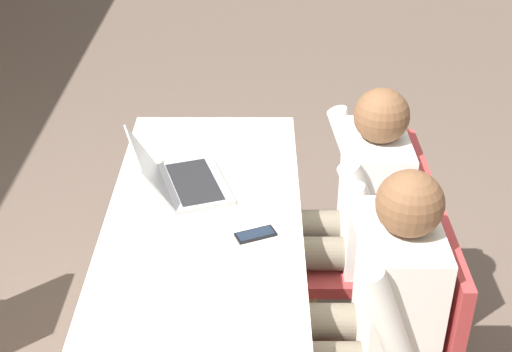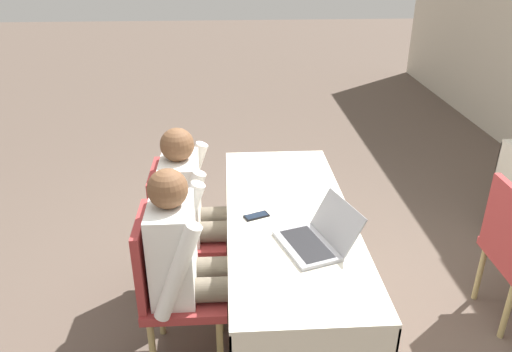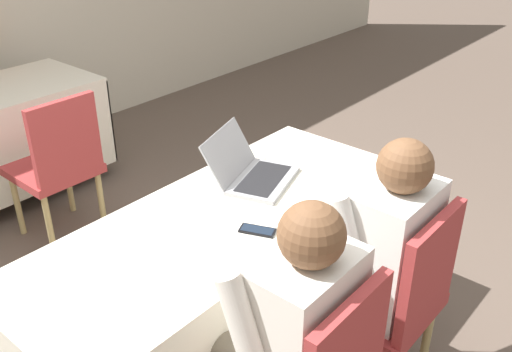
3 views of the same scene
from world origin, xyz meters
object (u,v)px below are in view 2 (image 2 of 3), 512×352
at_px(laptop, 316,238).
at_px(chair_near_left, 179,228).
at_px(cell_phone, 256,216).
at_px(chair_near_right, 171,283).
at_px(person_checkered_shirt, 194,205).
at_px(person_white_shirt, 189,258).

xyz_separation_m(laptop, chair_near_left, (-0.59, -0.76, -0.28)).
xyz_separation_m(laptop, cell_phone, (-0.30, -0.28, -0.04)).
height_order(chair_near_right, person_checkered_shirt, person_checkered_shirt).
xyz_separation_m(laptop, chair_near_right, (-0.04, -0.76, -0.28)).
bearing_deg(chair_near_left, person_checkered_shirt, -90.00).
bearing_deg(chair_near_left, person_white_shirt, -169.46).
distance_m(laptop, person_checkered_shirt, 0.89).
xyz_separation_m(chair_near_right, person_white_shirt, (0.00, 0.10, 0.16)).
bearing_deg(laptop, cell_phone, -155.06).
bearing_deg(laptop, chair_near_right, -110.96).
relative_size(cell_phone, chair_near_left, 0.17).
relative_size(chair_near_left, chair_near_right, 1.00).
bearing_deg(person_checkered_shirt, cell_phone, -128.15).
bearing_deg(laptop, person_white_shirt, -111.39).
height_order(laptop, chair_near_left, laptop).
bearing_deg(chair_near_left, chair_near_right, -180.00).
xyz_separation_m(chair_near_right, person_checkered_shirt, (-0.56, 0.10, 0.16)).
height_order(person_checkered_shirt, person_white_shirt, same).
relative_size(laptop, chair_near_left, 0.49).
height_order(chair_near_left, person_checkered_shirt, person_checkered_shirt).
relative_size(cell_phone, chair_near_right, 0.17).
xyz_separation_m(chair_near_left, person_white_shirt, (0.56, 0.10, 0.16)).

